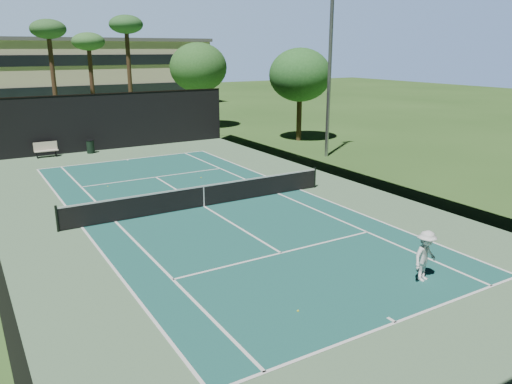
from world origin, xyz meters
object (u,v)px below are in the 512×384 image
Objects in this scene: tennis_ball_b at (205,199)px; park_bench at (46,149)px; tennis_ball_a at (298,311)px; tennis_ball_c at (201,178)px; trash_bin at (90,147)px; tennis_net at (204,195)px; tennis_ball_d at (108,186)px; player at (425,256)px.

park_bench reaches higher than tennis_ball_b.
tennis_ball_a is 0.88× the size of tennis_ball_c.
park_bench is 1.59× the size of trash_bin.
tennis_ball_a is at bearing -100.64° from tennis_net.
tennis_ball_a is at bearing -86.44° from tennis_ball_d.
park_bench is (-7.04, 25.96, -0.28)m from player.
tennis_net is at bearing 79.36° from tennis_ball_a.
tennis_net is 218.53× the size of tennis_ball_d.
trash_bin is (0.39, 25.32, 0.45)m from tennis_ball_a.
player is 15.37m from tennis_ball_c.
tennis_net is 13.65× the size of trash_bin.
player is 22.47× the size of tennis_ball_c.
park_bench is 2.88m from trash_bin.
tennis_ball_d is (-3.36, 4.85, -0.01)m from tennis_ball_b.
tennis_net is 8.60× the size of park_bench.
park_bench reaches higher than trash_bin.
tennis_ball_a reaches higher than tennis_ball_d.
tennis_ball_c reaches higher than tennis_ball_b.
park_bench is (-4.86, 14.55, 0.51)m from tennis_ball_b.
tennis_net is 15.34m from trash_bin.
tennis_ball_c reaches higher than tennis_ball_d.
player is 23.66× the size of tennis_ball_b.
tennis_ball_c is (4.00, 14.93, 0.00)m from tennis_ball_a.
player is at bearing -5.23° from tennis_ball_a.
player reaches higher than tennis_ball_b.
tennis_net is 10.82m from player.
tennis_ball_a is at bearing 163.22° from player.
tennis_ball_c is 0.05× the size of park_bench.
tennis_ball_b is at bearing 77.80° from tennis_ball_a.
tennis_ball_d is at bearing 93.56° from tennis_ball_a.
tennis_ball_d is at bearing 97.27° from player.
tennis_ball_d is at bearing -81.23° from park_bench.
tennis_ball_d is (-0.99, 15.84, -0.00)m from tennis_ball_a.
tennis_ball_c is (2.11, 4.86, -0.52)m from tennis_net.
tennis_ball_b is 1.18× the size of tennis_ball_d.
tennis_ball_b is (2.37, 10.99, 0.00)m from tennis_ball_a.
tennis_ball_b is 0.07× the size of trash_bin.
tennis_ball_c is (-0.55, 15.34, -0.79)m from player.
player is 17.19m from tennis_ball_d.
park_bench is (-4.37, 15.48, -0.01)m from tennis_net.
trash_bin is at bearing 97.89° from tennis_ball_b.
trash_bin reaches higher than tennis_ball_c.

